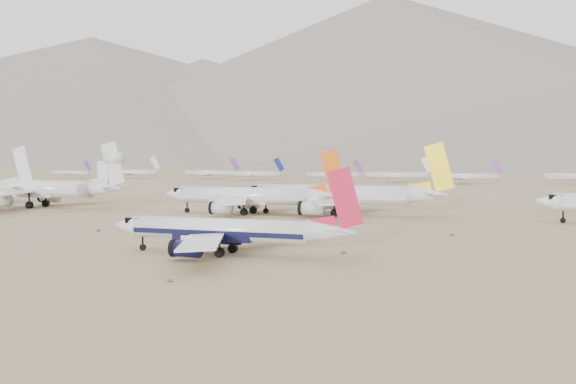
% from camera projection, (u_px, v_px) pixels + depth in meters
% --- Properties ---
extents(ground, '(7000.00, 7000.00, 0.00)m').
position_uv_depth(ground, '(198.00, 248.00, 106.52)').
color(ground, '#886D4F').
rests_on(ground, ground).
extents(main_airliner, '(38.87, 37.97, 13.72)m').
position_uv_depth(main_airliner, '(229.00, 231.00, 97.92)').
color(main_airliner, white).
rests_on(main_airliner, ground).
extents(row2_gold_tail, '(53.16, 51.99, 18.93)m').
position_uv_depth(row2_gold_tail, '(341.00, 195.00, 165.85)').
color(row2_gold_tail, white).
rests_on(row2_gold_tail, ground).
extents(row2_orange_tail, '(48.09, 47.04, 17.15)m').
position_uv_depth(row2_orange_tail, '(251.00, 196.00, 168.90)').
color(row2_orange_tail, white).
rests_on(row2_orange_tail, ground).
extents(row2_white_trijet, '(56.12, 54.84, 19.88)m').
position_uv_depth(row2_white_trijet, '(41.00, 189.00, 192.37)').
color(row2_white_trijet, white).
rests_on(row2_white_trijet, ground).
extents(distant_storage_row, '(484.79, 63.26, 14.37)m').
position_uv_depth(distant_storage_row, '(365.00, 175.00, 404.67)').
color(distant_storage_row, silver).
rests_on(distant_storage_row, ground).
extents(mountain_range, '(7354.00, 3024.00, 470.00)m').
position_uv_depth(mountain_range, '(528.00, 89.00, 1622.21)').
color(mountain_range, slate).
rests_on(mountain_range, ground).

